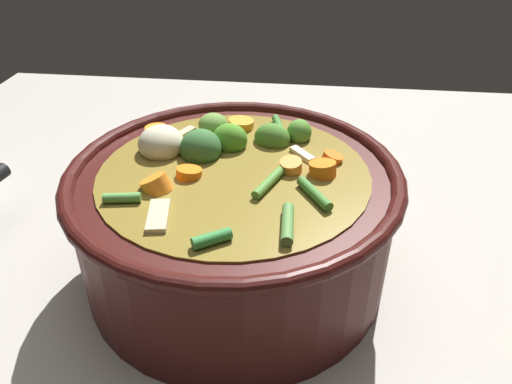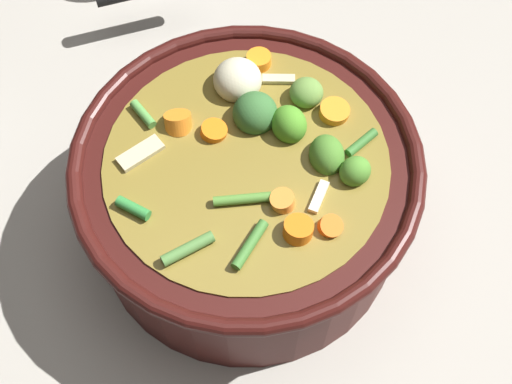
# 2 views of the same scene
# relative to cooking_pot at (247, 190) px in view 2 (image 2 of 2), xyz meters

# --- Properties ---
(ground_plane) EXTENTS (1.10, 1.10, 0.00)m
(ground_plane) POSITION_rel_cooking_pot_xyz_m (0.00, 0.00, -0.07)
(ground_plane) COLOR #9E998E
(cooking_pot) EXTENTS (0.32, 0.32, 0.15)m
(cooking_pot) POSITION_rel_cooking_pot_xyz_m (0.00, 0.00, 0.00)
(cooking_pot) COLOR #38110F
(cooking_pot) RESTS_ON ground_plane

